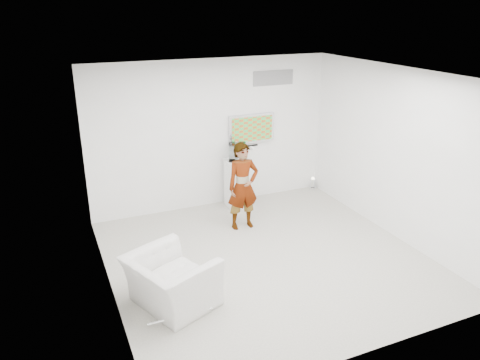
{
  "coord_description": "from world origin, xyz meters",
  "views": [
    {
      "loc": [
        -3.13,
        -6.07,
        3.95
      ],
      "look_at": [
        -0.22,
        0.6,
        1.21
      ],
      "focal_mm": 35.0,
      "sensor_mm": 36.0,
      "label": 1
    }
  ],
  "objects_px": {
    "armchair": "(171,281)",
    "person": "(243,186)",
    "pedestal": "(237,183)",
    "floor_uplight": "(313,183)",
    "tv": "(251,129)"
  },
  "relations": [
    {
      "from": "armchair",
      "to": "person",
      "type": "bearing_deg",
      "value": -67.77
    },
    {
      "from": "armchair",
      "to": "pedestal",
      "type": "relative_size",
      "value": 1.13
    },
    {
      "from": "floor_uplight",
      "to": "armchair",
      "type": "bearing_deg",
      "value": -144.41
    },
    {
      "from": "tv",
      "to": "person",
      "type": "xyz_separation_m",
      "value": [
        -0.73,
        -1.21,
        -0.73
      ]
    },
    {
      "from": "tv",
      "to": "pedestal",
      "type": "height_order",
      "value": "tv"
    },
    {
      "from": "person",
      "to": "floor_uplight",
      "type": "distance_m",
      "value": 2.6
    },
    {
      "from": "tv",
      "to": "floor_uplight",
      "type": "xyz_separation_m",
      "value": [
        1.51,
        -0.09,
        -1.41
      ]
    },
    {
      "from": "person",
      "to": "floor_uplight",
      "type": "height_order",
      "value": "person"
    },
    {
      "from": "person",
      "to": "armchair",
      "type": "height_order",
      "value": "person"
    },
    {
      "from": "tv",
      "to": "person",
      "type": "height_order",
      "value": "tv"
    },
    {
      "from": "tv",
      "to": "armchair",
      "type": "xyz_separation_m",
      "value": [
        -2.63,
        -3.05,
        -1.18
      ]
    },
    {
      "from": "person",
      "to": "floor_uplight",
      "type": "bearing_deg",
      "value": 27.47
    },
    {
      "from": "person",
      "to": "pedestal",
      "type": "xyz_separation_m",
      "value": [
        0.3,
        0.96,
        -0.32
      ]
    },
    {
      "from": "floor_uplight",
      "to": "person",
      "type": "bearing_deg",
      "value": -153.33
    },
    {
      "from": "tv",
      "to": "floor_uplight",
      "type": "distance_m",
      "value": 2.07
    }
  ]
}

